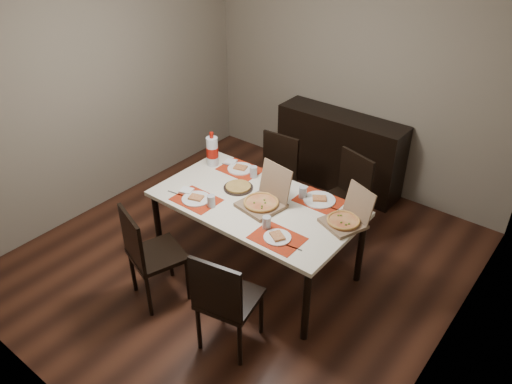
% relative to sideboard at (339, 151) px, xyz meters
% --- Properties ---
extents(ground, '(3.80, 4.00, 0.02)m').
position_rel_sideboard_xyz_m(ground, '(0.00, -1.78, -0.46)').
color(ground, '#412014').
rests_on(ground, ground).
extents(room_walls, '(3.84, 4.02, 2.62)m').
position_rel_sideboard_xyz_m(room_walls, '(0.00, -1.35, 1.28)').
color(room_walls, gray).
rests_on(room_walls, ground).
extents(sideboard, '(1.50, 0.40, 0.90)m').
position_rel_sideboard_xyz_m(sideboard, '(0.00, 0.00, 0.00)').
color(sideboard, black).
rests_on(sideboard, ground).
extents(dining_table, '(1.80, 1.00, 0.75)m').
position_rel_sideboard_xyz_m(dining_table, '(0.18, -1.80, 0.23)').
color(dining_table, '#EDE2C7').
rests_on(dining_table, ground).
extents(chair_near_left, '(0.53, 0.53, 0.93)m').
position_rel_sideboard_xyz_m(chair_near_left, '(-0.28, -2.67, 0.06)').
color(chair_near_left, black).
rests_on(chair_near_left, ground).
extents(chair_near_right, '(0.49, 0.49, 0.93)m').
position_rel_sideboard_xyz_m(chair_near_right, '(0.58, -2.69, 0.06)').
color(chair_near_right, black).
rests_on(chair_near_right, ground).
extents(chair_far_left, '(0.44, 0.44, 0.93)m').
position_rel_sideboard_xyz_m(chair_far_left, '(-0.21, -1.00, 0.06)').
color(chair_far_left, black).
rests_on(chair_far_left, ground).
extents(chair_far_right, '(0.52, 0.52, 0.93)m').
position_rel_sideboard_xyz_m(chair_far_right, '(0.57, -0.88, 0.06)').
color(chair_far_right, black).
rests_on(chair_far_right, ground).
extents(setting_near_left, '(0.52, 0.30, 0.11)m').
position_rel_sideboard_xyz_m(setting_near_left, '(-0.23, -2.10, 0.32)').
color(setting_near_left, '#B2240B').
rests_on(setting_near_left, dining_table).
extents(setting_near_right, '(0.44, 0.30, 0.11)m').
position_rel_sideboard_xyz_m(setting_near_right, '(0.59, -2.09, 0.32)').
color(setting_near_right, '#B2240B').
rests_on(setting_near_right, dining_table).
extents(setting_far_left, '(0.45, 0.30, 0.11)m').
position_rel_sideboard_xyz_m(setting_far_left, '(-0.26, -1.45, 0.32)').
color(setting_far_left, '#B2240B').
rests_on(setting_far_left, dining_table).
extents(setting_far_right, '(0.49, 0.30, 0.11)m').
position_rel_sideboard_xyz_m(setting_far_right, '(0.57, -1.45, 0.32)').
color(setting_far_right, '#B2240B').
rests_on(setting_far_right, dining_table).
extents(napkin_loose, '(0.13, 0.14, 0.02)m').
position_rel_sideboard_xyz_m(napkin_loose, '(0.20, -1.87, 0.31)').
color(napkin_loose, white).
rests_on(napkin_loose, dining_table).
extents(pizza_box_center, '(0.40, 0.43, 0.34)m').
position_rel_sideboard_xyz_m(pizza_box_center, '(0.27, -1.81, 0.36)').
color(pizza_box_center, brown).
rests_on(pizza_box_center, dining_table).
extents(pizza_box_right, '(0.41, 0.43, 0.31)m').
position_rel_sideboard_xyz_m(pizza_box_right, '(0.96, -1.60, 0.35)').
color(pizza_box_right, brown).
rests_on(pizza_box_right, dining_table).
extents(faina_plate, '(0.27, 0.27, 0.03)m').
position_rel_sideboard_xyz_m(faina_plate, '(-0.09, -1.73, 0.31)').
color(faina_plate, black).
rests_on(faina_plate, dining_table).
extents(dip_bowl, '(0.15, 0.15, 0.03)m').
position_rel_sideboard_xyz_m(dip_bowl, '(0.20, -1.64, 0.31)').
color(dip_bowl, white).
rests_on(dip_bowl, dining_table).
extents(soda_bottle, '(0.12, 0.12, 0.35)m').
position_rel_sideboard_xyz_m(soda_bottle, '(-0.57, -1.54, 0.45)').
color(soda_bottle, silver).
rests_on(soda_bottle, dining_table).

